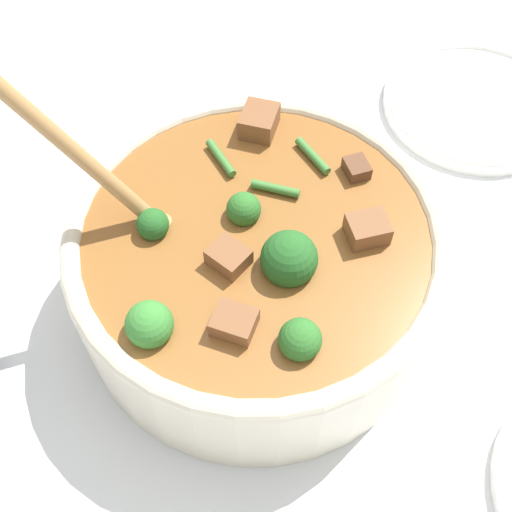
% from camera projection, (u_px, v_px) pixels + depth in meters
% --- Properties ---
extents(ground_plane, '(4.00, 4.00, 0.00)m').
position_uv_depth(ground_plane, '(256.00, 299.00, 0.57)').
color(ground_plane, silver).
extents(stew_bowl, '(0.32, 0.30, 0.30)m').
position_uv_depth(stew_bowl, '(256.00, 262.00, 0.52)').
color(stew_bowl, beige).
rests_on(stew_bowl, ground_plane).
extents(empty_plate, '(0.20, 0.20, 0.02)m').
position_uv_depth(empty_plate, '(476.00, 103.00, 0.70)').
color(empty_plate, white).
rests_on(empty_plate, ground_plane).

